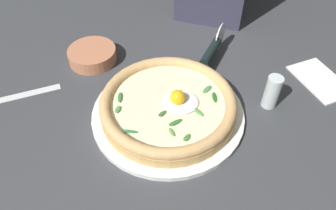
{
  "coord_description": "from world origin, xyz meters",
  "views": [
    {
      "loc": [
        -0.03,
        0.44,
        0.51
      ],
      "look_at": [
        -0.04,
        -0.02,
        0.03
      ],
      "focal_mm": 34.74,
      "sensor_mm": 36.0,
      "label": 1
    }
  ],
  "objects": [
    {
      "name": "pizza_plate",
      "position": [
        -0.04,
        -0.02,
        0.01
      ],
      "size": [
        0.32,
        0.32,
        0.01
      ],
      "primitive_type": "cylinder",
      "color": "white",
      "rests_on": "ground"
    },
    {
      "name": "ground_plane",
      "position": [
        0.0,
        0.0,
        -0.01
      ],
      "size": [
        2.4,
        2.4,
        0.03
      ],
      "primitive_type": "cube",
      "color": "#37393E",
      "rests_on": "ground"
    },
    {
      "name": "pepper_shaker",
      "position": [
        -0.26,
        -0.04,
        0.04
      ],
      "size": [
        0.03,
        0.03,
        0.08
      ],
      "primitive_type": "cylinder",
      "color": "silver",
      "rests_on": "ground"
    },
    {
      "name": "pizza",
      "position": [
        -0.04,
        -0.02,
        0.03
      ],
      "size": [
        0.28,
        0.28,
        0.06
      ],
      "color": "tan",
      "rests_on": "pizza_plate"
    },
    {
      "name": "folded_napkin",
      "position": [
        -0.4,
        -0.12,
        0.0
      ],
      "size": [
        0.13,
        0.16,
        0.01
      ],
      "primitive_type": "cube",
      "rotation": [
        0.0,
        0.0,
        5.08
      ],
      "color": "white",
      "rests_on": "ground"
    },
    {
      "name": "pizza_cutter",
      "position": [
        -0.16,
        -0.2,
        0.04
      ],
      "size": [
        0.08,
        0.14,
        0.07
      ],
      "color": "silver",
      "rests_on": "ground"
    },
    {
      "name": "side_bowl",
      "position": [
        0.14,
        -0.21,
        0.02
      ],
      "size": [
        0.12,
        0.12,
        0.03
      ],
      "primitive_type": "cylinder",
      "color": "#B77251",
      "rests_on": "ground"
    }
  ]
}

